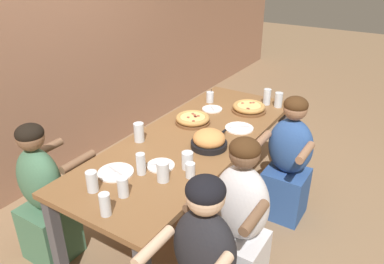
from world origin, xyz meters
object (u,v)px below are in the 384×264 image
object	(u,v)px
pizza_board_second	(193,119)
empty_plate_d	(212,109)
empty_plate_a	(239,128)
drinking_glass_f	(92,183)
drinking_glass_h	(141,165)
cocktail_glass_blue	(210,98)
diner_near_midleft	(239,226)
drinking_glass_b	(187,162)
empty_plate_c	(161,165)
drinking_glass_g	(139,133)
drinking_glass_c	(190,171)
drinking_glass_d	(123,187)
empty_plate_b	(116,172)
drinking_glass_a	(267,98)
skillet_bowl	(209,140)
diner_near_midright	(288,165)
drinking_glass_i	(279,100)
drinking_glass_e	(163,173)
diner_far_left	(44,200)
pizza_board_main	(249,108)
drinking_glass_j	(105,206)

from	to	relation	value
pizza_board_second	empty_plate_d	xyz separation A→B (m)	(0.34, 0.00, -0.03)
empty_plate_a	drinking_glass_f	size ratio (longest dim) A/B	1.73
empty_plate_d	drinking_glass_h	xyz separation A→B (m)	(-1.18, -0.14, 0.06)
cocktail_glass_blue	empty_plate_d	bearing A→B (deg)	-143.68
empty_plate_a	diner_near_midleft	xyz separation A→B (m)	(-0.81, -0.41, -0.25)
drinking_glass_b	drinking_glass_f	size ratio (longest dim) A/B	0.90
empty_plate_c	drinking_glass_g	world-z (taller)	drinking_glass_g
drinking_glass_c	drinking_glass_d	size ratio (longest dim) A/B	0.82
empty_plate_c	cocktail_glass_blue	size ratio (longest dim) A/B	1.51
drinking_glass_c	empty_plate_c	bearing A→B (deg)	89.40
empty_plate_b	drinking_glass_g	world-z (taller)	drinking_glass_g
empty_plate_d	diner_near_midleft	distance (m)	1.33
pizza_board_second	drinking_glass_g	distance (m)	0.52
drinking_glass_a	skillet_bowl	bearing A→B (deg)	177.80
empty_plate_b	drinking_glass_b	xyz separation A→B (m)	(0.30, -0.37, 0.05)
diner_near_midright	drinking_glass_i	bearing A→B (deg)	-58.93
empty_plate_b	empty_plate_d	world-z (taller)	same
empty_plate_d	drinking_glass_i	world-z (taller)	drinking_glass_i
pizza_board_second	drinking_glass_e	distance (m)	0.89
cocktail_glass_blue	diner_near_midright	bearing A→B (deg)	-106.93
drinking_glass_a	drinking_glass_g	bearing A→B (deg)	156.18
drinking_glass_g	diner_far_left	xyz separation A→B (m)	(-0.67, 0.33, -0.34)
skillet_bowl	drinking_glass_f	world-z (taller)	skillet_bowl
empty_plate_c	skillet_bowl	bearing A→B (deg)	-18.99
drinking_glass_b	drinking_glass_e	bearing A→B (deg)	166.19
pizza_board_second	empty_plate_c	bearing A→B (deg)	-165.15
diner_near_midright	drinking_glass_e	bearing A→B (deg)	65.14
drinking_glass_d	empty_plate_d	bearing A→B (deg)	7.98
skillet_bowl	diner_near_midright	bearing A→B (deg)	-42.36
skillet_bowl	drinking_glass_e	bearing A→B (deg)	177.46
drinking_glass_i	diner_near_midleft	world-z (taller)	diner_near_midleft
pizza_board_second	diner_near_midleft	distance (m)	1.09
drinking_glass_g	drinking_glass_a	bearing A→B (deg)	-23.82
drinking_glass_e	drinking_glass_g	distance (m)	0.58
drinking_glass_e	diner_far_left	bearing A→B (deg)	112.18
drinking_glass_c	drinking_glass_d	bearing A→B (deg)	149.17
pizza_board_main	drinking_glass_f	distance (m)	1.66
skillet_bowl	diner_near_midleft	world-z (taller)	diner_near_midleft
skillet_bowl	drinking_glass_b	xyz separation A→B (m)	(-0.33, -0.03, -0.00)
drinking_glass_j	skillet_bowl	bearing A→B (deg)	-5.43
empty_plate_c	drinking_glass_i	bearing A→B (deg)	-11.66
drinking_glass_h	empty_plate_c	bearing A→B (deg)	-20.38
pizza_board_second	empty_plate_b	bearing A→B (deg)	179.23
empty_plate_b	diner_near_midleft	world-z (taller)	diner_near_midleft
cocktail_glass_blue	diner_far_left	world-z (taller)	diner_far_left
drinking_glass_b	diner_near_midleft	xyz separation A→B (m)	(-0.07, -0.43, -0.30)
pizza_board_main	diner_far_left	world-z (taller)	diner_far_left
empty_plate_a	empty_plate_b	world-z (taller)	same
drinking_glass_e	drinking_glass_f	size ratio (longest dim) A/B	0.99
drinking_glass_h	diner_near_midright	bearing A→B (deg)	-31.78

